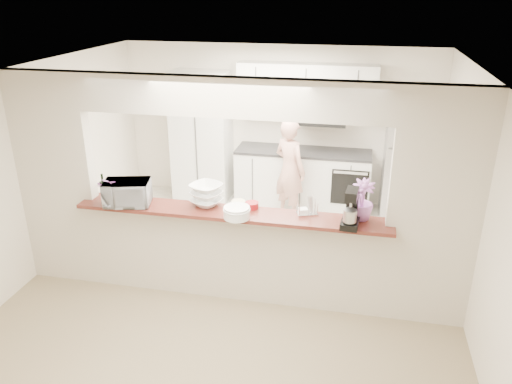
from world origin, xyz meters
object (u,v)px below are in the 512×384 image
(toaster_oven, at_px, (127,193))
(stand_mixer, at_px, (351,209))
(refrigerator, at_px, (409,164))
(person, at_px, (290,171))

(toaster_oven, bearing_deg, stand_mixer, -14.60)
(refrigerator, relative_size, person, 1.10)
(person, bearing_deg, stand_mixer, 148.44)
(refrigerator, height_order, person, refrigerator)
(refrigerator, xyz_separation_m, stand_mixer, (-0.80, -2.79, 0.42))
(toaster_oven, relative_size, person, 0.32)
(refrigerator, relative_size, toaster_oven, 3.49)
(refrigerator, height_order, stand_mixer, refrigerator)
(stand_mixer, distance_m, person, 2.57)
(toaster_oven, distance_m, stand_mixer, 2.40)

